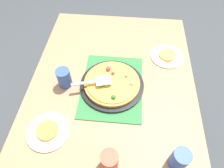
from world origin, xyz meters
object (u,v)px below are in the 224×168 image
Objects in this scene: served_slice_right at (48,130)px; cup_far at (180,159)px; pizza_pan at (112,85)px; cup_near at (64,78)px; plate_near_left at (167,56)px; pizza at (112,83)px; plate_far_right at (48,131)px; served_slice_left at (167,55)px; pizza_server at (95,81)px; cup_corner at (110,161)px.

served_slice_right is 0.65m from cup_far.
pizza_pan is 3.17× the size of cup_near.
pizza_pan is at bearing 128.48° from plate_near_left.
plate_far_right is (-0.32, 0.30, -0.03)m from pizza.
served_slice_left and served_slice_right have the same top height.
cup_far is at bearing 179.39° from plate_near_left.
served_slice_left is 0.92× the size of cup_near.
plate_near_left is at bearing -51.52° from pizza_pan.
served_slice_left is at bearing -55.59° from pizza_server.
pizza reaches higher than served_slice_right.
plate_far_right is 0.32m from cup_near.
served_slice_right is 0.36m from cup_corner.
plate_near_left is at bearing -55.59° from pizza_server.
served_slice_left is 0.54m from pizza_server.
plate_near_left is 0.88m from plate_far_right.
cup_near is 0.54m from cup_corner.
plate_near_left is 0.01m from served_slice_left.
served_slice_left is 0.92× the size of cup_corner.
pizza is 2.75× the size of cup_far.
cup_near reaches higher than plate_far_right.
served_slice_left is 0.80m from cup_corner.
pizza_server is (-0.30, 0.44, 0.05)m from served_slice_left.
pizza is 0.44m from plate_far_right.
cup_corner is (-0.73, 0.32, 0.06)m from plate_near_left.
cup_far reaches higher than served_slice_right.
plate_far_right is at bearing 81.56° from cup_far.
served_slice_left is at bearing -65.45° from cup_near.
plate_far_right is at bearing 136.86° from pizza.
pizza_pan is 3.17× the size of cup_corner.
cup_near reaches higher than plate_near_left.
pizza_server is (0.39, 0.43, 0.01)m from cup_far.
served_slice_left is 0.47× the size of pizza_server.
pizza_server is at bearing -34.97° from plate_far_right.
pizza_pan is at bearing 39.38° from cup_far.
cup_near is (-0.01, 0.28, 0.05)m from pizza_pan.
served_slice_left is (0.60, -0.65, 0.01)m from plate_far_right.
cup_near is at bearing 92.11° from pizza_pan.
cup_corner reaches higher than pizza.
cup_far is (-0.10, -0.64, 0.06)m from plate_far_right.
pizza_server is at bearing 105.58° from pizza.
cup_far is 1.00× the size of cup_corner.
plate_near_left and plate_far_right have the same top height.
cup_corner is at bearing -144.88° from cup_near.
served_slice_left is 0.69m from cup_far.
cup_far is (-0.69, 0.01, 0.04)m from served_slice_left.
cup_corner is (-0.13, -0.33, 0.04)m from served_slice_right.
pizza_server is at bearing -34.97° from served_slice_right.
served_slice_right is 0.92× the size of cup_far.
served_slice_right reaches higher than pizza_pan.
plate_far_right is (-0.60, 0.65, 0.00)m from plate_near_left.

